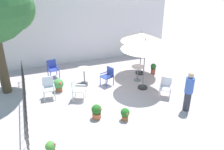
{
  "coord_description": "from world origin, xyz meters",
  "views": [
    {
      "loc": [
        -3.03,
        -8.25,
        5.13
      ],
      "look_at": [
        0.0,
        -0.12,
        1.01
      ],
      "focal_mm": 37.3,
      "sensor_mm": 36.0,
      "label": 1
    }
  ],
  "objects_px": {
    "patio_chair_2": "(77,88)",
    "potted_plant_0": "(59,84)",
    "patio_umbrella_1": "(142,37)",
    "cafe_table_1": "(84,73)",
    "patio_umbrella_0": "(145,45)",
    "patio_chair_3": "(166,86)",
    "potted_plant_1": "(97,111)",
    "cafe_table_0": "(138,71)",
    "potted_plant_4": "(125,114)",
    "patio_chair_0": "(49,86)",
    "patio_chair_1": "(108,75)",
    "patio_chair_4": "(53,67)",
    "standing_person": "(189,91)",
    "potted_plant_2": "(153,68)",
    "potted_plant_3": "(51,148)"
  },
  "relations": [
    {
      "from": "patio_chair_2",
      "to": "potted_plant_0",
      "type": "xyz_separation_m",
      "value": [
        -0.62,
        1.0,
        -0.2
      ]
    },
    {
      "from": "patio_umbrella_1",
      "to": "cafe_table_1",
      "type": "relative_size",
      "value": 2.91
    },
    {
      "from": "patio_umbrella_0",
      "to": "potted_plant_0",
      "type": "height_order",
      "value": "patio_umbrella_0"
    },
    {
      "from": "patio_umbrella_0",
      "to": "patio_chair_2",
      "type": "distance_m",
      "value": 3.4
    },
    {
      "from": "patio_chair_3",
      "to": "potted_plant_1",
      "type": "height_order",
      "value": "patio_chair_3"
    },
    {
      "from": "patio_umbrella_1",
      "to": "patio_chair_3",
      "type": "bearing_deg",
      "value": -90.57
    },
    {
      "from": "cafe_table_0",
      "to": "patio_chair_3",
      "type": "xyz_separation_m",
      "value": [
        0.44,
        -1.79,
        -0.02
      ]
    },
    {
      "from": "potted_plant_4",
      "to": "cafe_table_0",
      "type": "bearing_deg",
      "value": 56.12
    },
    {
      "from": "patio_chair_0",
      "to": "patio_chair_2",
      "type": "relative_size",
      "value": 1.02
    },
    {
      "from": "cafe_table_0",
      "to": "patio_chair_1",
      "type": "height_order",
      "value": "patio_chair_1"
    },
    {
      "from": "potted_plant_4",
      "to": "patio_chair_4",
      "type": "bearing_deg",
      "value": 112.94
    },
    {
      "from": "potted_plant_1",
      "to": "standing_person",
      "type": "xyz_separation_m",
      "value": [
        3.42,
        -0.71,
        0.53
      ]
    },
    {
      "from": "cafe_table_0",
      "to": "patio_chair_3",
      "type": "bearing_deg",
      "value": -76.18
    },
    {
      "from": "potted_plant_2",
      "to": "potted_plant_0",
      "type": "bearing_deg",
      "value": -178.11
    },
    {
      "from": "cafe_table_1",
      "to": "patio_chair_1",
      "type": "relative_size",
      "value": 0.9
    },
    {
      "from": "potted_plant_4",
      "to": "patio_chair_0",
      "type": "bearing_deg",
      "value": 132.55
    },
    {
      "from": "patio_chair_4",
      "to": "potted_plant_3",
      "type": "relative_size",
      "value": 1.72
    },
    {
      "from": "potted_plant_1",
      "to": "potted_plant_4",
      "type": "distance_m",
      "value": 1.04
    },
    {
      "from": "potted_plant_2",
      "to": "potted_plant_4",
      "type": "bearing_deg",
      "value": -132.94
    },
    {
      "from": "patio_chair_0",
      "to": "potted_plant_0",
      "type": "xyz_separation_m",
      "value": [
        0.46,
        0.44,
        -0.21
      ]
    },
    {
      "from": "patio_chair_0",
      "to": "potted_plant_2",
      "type": "bearing_deg",
      "value": 6.38
    },
    {
      "from": "patio_chair_3",
      "to": "patio_umbrella_1",
      "type": "bearing_deg",
      "value": 89.43
    },
    {
      "from": "cafe_table_0",
      "to": "standing_person",
      "type": "bearing_deg",
      "value": -78.0
    },
    {
      "from": "patio_chair_4",
      "to": "standing_person",
      "type": "relative_size",
      "value": 0.55
    },
    {
      "from": "patio_chair_0",
      "to": "patio_chair_4",
      "type": "height_order",
      "value": "patio_chair_0"
    },
    {
      "from": "standing_person",
      "to": "patio_chair_3",
      "type": "bearing_deg",
      "value": 99.26
    },
    {
      "from": "cafe_table_0",
      "to": "patio_chair_3",
      "type": "distance_m",
      "value": 1.84
    },
    {
      "from": "potted_plant_1",
      "to": "patio_umbrella_0",
      "type": "bearing_deg",
      "value": 29.02
    },
    {
      "from": "patio_umbrella_0",
      "to": "patio_chair_2",
      "type": "relative_size",
      "value": 2.58
    },
    {
      "from": "patio_umbrella_0",
      "to": "patio_chair_0",
      "type": "distance_m",
      "value": 4.43
    },
    {
      "from": "patio_chair_1",
      "to": "potted_plant_4",
      "type": "height_order",
      "value": "patio_chair_1"
    },
    {
      "from": "patio_chair_3",
      "to": "standing_person",
      "type": "height_order",
      "value": "standing_person"
    },
    {
      "from": "cafe_table_1",
      "to": "potted_plant_3",
      "type": "xyz_separation_m",
      "value": [
        -2.09,
        -4.24,
        -0.25
      ]
    },
    {
      "from": "cafe_table_1",
      "to": "patio_chair_3",
      "type": "height_order",
      "value": "patio_chair_3"
    },
    {
      "from": "patio_chair_0",
      "to": "standing_person",
      "type": "relative_size",
      "value": 0.58
    },
    {
      "from": "potted_plant_1",
      "to": "patio_chair_1",
      "type": "bearing_deg",
      "value": 61.45
    },
    {
      "from": "potted_plant_0",
      "to": "patio_chair_1",
      "type": "bearing_deg",
      "value": -4.93
    },
    {
      "from": "patio_chair_1",
      "to": "potted_plant_0",
      "type": "distance_m",
      "value": 2.28
    },
    {
      "from": "potted_plant_3",
      "to": "potted_plant_4",
      "type": "xyz_separation_m",
      "value": [
        2.74,
        0.87,
        -0.01
      ]
    },
    {
      "from": "potted_plant_1",
      "to": "potted_plant_3",
      "type": "distance_m",
      "value": 2.25
    },
    {
      "from": "potted_plant_3",
      "to": "cafe_table_1",
      "type": "bearing_deg",
      "value": 63.72
    },
    {
      "from": "patio_umbrella_1",
      "to": "standing_person",
      "type": "relative_size",
      "value": 1.39
    },
    {
      "from": "patio_chair_2",
      "to": "potted_plant_3",
      "type": "height_order",
      "value": "patio_chair_2"
    },
    {
      "from": "patio_umbrella_1",
      "to": "potted_plant_1",
      "type": "distance_m",
      "value": 4.69
    },
    {
      "from": "patio_chair_1",
      "to": "potted_plant_2",
      "type": "distance_m",
      "value": 2.65
    },
    {
      "from": "patio_umbrella_1",
      "to": "potted_plant_3",
      "type": "bearing_deg",
      "value": -139.71
    },
    {
      "from": "patio_chair_1",
      "to": "standing_person",
      "type": "height_order",
      "value": "standing_person"
    },
    {
      "from": "patio_umbrella_0",
      "to": "patio_umbrella_1",
      "type": "bearing_deg",
      "value": 68.23
    },
    {
      "from": "potted_plant_2",
      "to": "potted_plant_3",
      "type": "height_order",
      "value": "potted_plant_2"
    },
    {
      "from": "patio_chair_3",
      "to": "potted_plant_2",
      "type": "height_order",
      "value": "patio_chair_3"
    }
  ]
}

